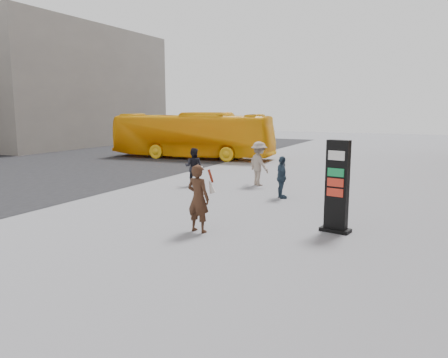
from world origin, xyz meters
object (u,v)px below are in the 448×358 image
at_px(woman, 199,198).
at_px(info_pylon, 337,187).
at_px(bus, 192,135).
at_px(pedestrian_b, 259,164).
at_px(pedestrian_a, 194,167).
at_px(pedestrian_c, 282,177).

bearing_deg(woman, info_pylon, -146.78).
height_order(info_pylon, bus, bus).
bearing_deg(pedestrian_b, woman, 135.13).
bearing_deg(pedestrian_a, pedestrian_c, 155.74).
bearing_deg(pedestrian_b, bus, -8.97).
distance_m(bus, pedestrian_b, 10.73).
bearing_deg(woman, pedestrian_c, -89.03).
relative_size(info_pylon, pedestrian_b, 1.31).
distance_m(info_pylon, pedestrian_b, 7.04).
xyz_separation_m(info_pylon, woman, (-3.19, -1.54, -0.29)).
relative_size(info_pylon, bus, 0.23).
height_order(info_pylon, pedestrian_c, info_pylon).
bearing_deg(woman, pedestrian_b, -73.68).
relative_size(info_pylon, woman, 1.35).
bearing_deg(pedestrian_a, pedestrian_b, -166.68).
distance_m(bus, pedestrian_a, 10.11).
xyz_separation_m(woman, pedestrian_a, (-3.58, 6.00, -0.13)).
height_order(info_pylon, woman, info_pylon).
relative_size(woman, pedestrian_a, 1.13).
height_order(pedestrian_a, pedestrian_b, pedestrian_b).
bearing_deg(pedestrian_c, bus, 9.53).
bearing_deg(pedestrian_c, info_pylon, -177.09).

